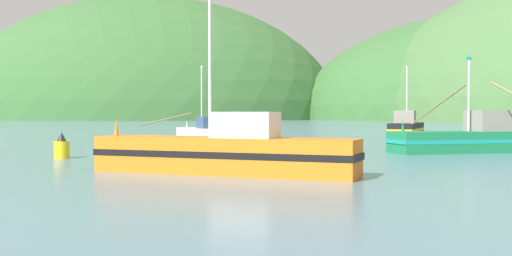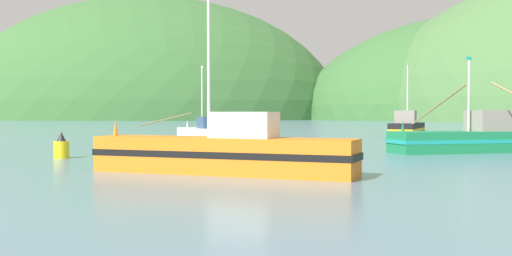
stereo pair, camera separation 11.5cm
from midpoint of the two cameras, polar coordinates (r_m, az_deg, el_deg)
hill_far_left at (r=241.30m, az=-10.52°, el=0.88°), size 154.94×123.95×96.39m
hill_far_center at (r=228.90m, az=21.80°, el=0.77°), size 140.38×112.31×76.24m
fishing_boat_white at (r=54.86m, az=-5.39°, el=-0.39°), size 9.75×7.06×6.80m
fishing_boat_green at (r=39.07m, az=20.78°, el=-0.98°), size 11.52×15.39×5.91m
fishing_boat_orange at (r=23.52m, az=-3.21°, el=-2.38°), size 11.15×4.81×7.23m
fishing_boat_black at (r=59.30m, az=14.33°, el=-0.08°), size 4.80×9.23×7.34m
channel_buoy at (r=33.30m, az=-18.42°, el=-1.82°), size 0.82×0.82×1.42m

